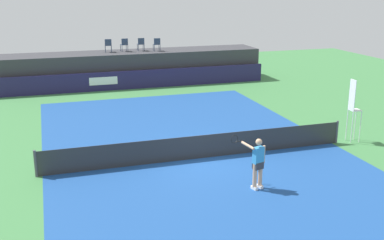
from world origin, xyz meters
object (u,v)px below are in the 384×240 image
at_px(net_post_near, 35,164).
at_px(umpire_chair, 353,106).
at_px(spectator_chair_right, 157,44).
at_px(spectator_chair_far_left, 108,45).
at_px(spectator_chair_left, 124,44).
at_px(tennis_player, 257,162).
at_px(net_post_far, 337,132).
at_px(spectator_chair_center, 141,44).

bearing_deg(net_post_near, umpire_chair, 0.03).
bearing_deg(umpire_chair, spectator_chair_right, 108.74).
distance_m(spectator_chair_far_left, spectator_chair_left, 1.10).
bearing_deg(spectator_chair_far_left, spectator_chair_left, 1.70).
bearing_deg(tennis_player, spectator_chair_left, 93.70).
relative_size(umpire_chair, net_post_near, 2.76).
bearing_deg(spectator_chair_far_left, spectator_chair_right, -7.83).
distance_m(spectator_chair_right, net_post_far, 15.75).
xyz_separation_m(spectator_chair_left, net_post_near, (-5.88, -15.45, -2.19)).
distance_m(spectator_chair_right, tennis_player, 18.35).
distance_m(spectator_chair_far_left, tennis_player, 18.91).
relative_size(spectator_chair_center, umpire_chair, 0.32).
bearing_deg(net_post_near, spectator_chair_far_left, 72.75).
bearing_deg(umpire_chair, net_post_far, -179.47).
height_order(net_post_far, tennis_player, tennis_player).
xyz_separation_m(umpire_chair, tennis_player, (-6.02, -3.28, -0.63)).
height_order(umpire_chair, net_post_far, umpire_chair).
xyz_separation_m(spectator_chair_center, umpire_chair, (6.09, -15.40, -1.11)).
xyz_separation_m(spectator_chair_left, spectator_chair_center, (1.13, -0.04, 0.00)).
bearing_deg(umpire_chair, net_post_near, -179.97).
height_order(spectator_chair_right, net_post_far, spectator_chair_right).
distance_m(spectator_chair_left, tennis_player, 18.84).
bearing_deg(spectator_chair_far_left, net_post_near, -107.25).
relative_size(spectator_chair_center, net_post_near, 0.89).
bearing_deg(spectator_chair_left, net_post_near, -110.85).
bearing_deg(spectator_chair_right, net_post_near, -118.22).
relative_size(spectator_chair_far_left, umpire_chair, 0.32).
distance_m(spectator_chair_far_left, spectator_chair_center, 2.23).
xyz_separation_m(spectator_chair_left, spectator_chair_right, (2.15, -0.48, 0.00)).
xyz_separation_m(umpire_chair, net_post_near, (-13.11, -0.01, -1.09)).
distance_m(spectator_chair_far_left, net_post_near, 16.29).
bearing_deg(umpire_chair, tennis_player, -151.44).
bearing_deg(net_post_far, umpire_chair, 0.53).
height_order(spectator_chair_left, net_post_near, spectator_chair_left).
height_order(umpire_chair, net_post_near, umpire_chair).
bearing_deg(spectator_chair_left, spectator_chair_far_left, -178.30).
height_order(spectator_chair_center, spectator_chair_right, same).
bearing_deg(umpire_chair, spectator_chair_center, 111.59).
height_order(net_post_near, net_post_far, same).
distance_m(spectator_chair_left, spectator_chair_center, 1.14).
bearing_deg(spectator_chair_left, net_post_far, -67.14).
distance_m(spectator_chair_right, umpire_chair, 15.84).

